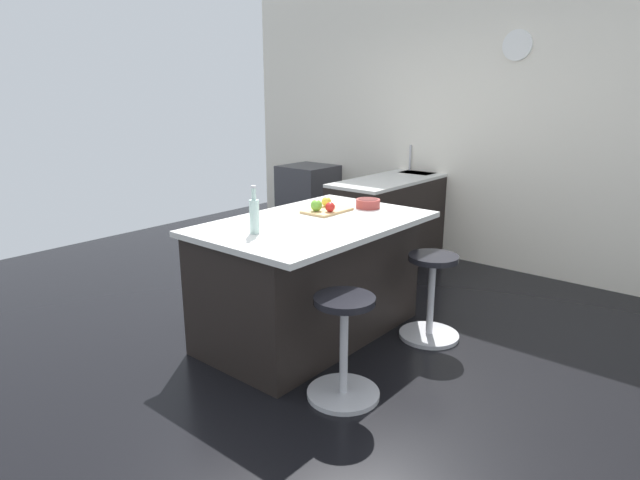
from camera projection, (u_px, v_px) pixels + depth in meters
name	position (u px, v px, depth m)	size (l,w,h in m)	color
ground_plane	(281.00, 337.00, 4.03)	(7.30, 7.30, 0.00)	black
interior_partition_left	(458.00, 118.00, 5.61)	(0.15, 5.61, 2.98)	silver
sink_cabinet	(407.00, 216.00, 5.85)	(2.14, 0.60, 1.19)	black
oven_range	(309.00, 201.00, 6.73)	(0.60, 0.61, 0.88)	#38383D
kitchen_island	(310.00, 278.00, 3.97)	(1.67, 1.08, 0.89)	black
stool_by_window	(431.00, 299.00, 3.95)	(0.44, 0.44, 0.64)	#B7B7BC
stool_middle	(344.00, 350.00, 3.17)	(0.44, 0.44, 0.64)	#B7B7BC
cutting_board	(327.00, 211.00, 4.09)	(0.36, 0.24, 0.02)	tan
apple_green	(316.00, 205.00, 4.02)	(0.09, 0.09, 0.09)	#609E2D
apple_yellow	(326.00, 202.00, 4.18)	(0.08, 0.08, 0.08)	gold
apple_red	(330.00, 207.00, 3.99)	(0.07, 0.07, 0.07)	red
water_bottle	(254.00, 215.00, 3.45)	(0.06, 0.06, 0.31)	silver
fruit_bowl	(368.00, 203.00, 4.22)	(0.19, 0.19, 0.07)	#993833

